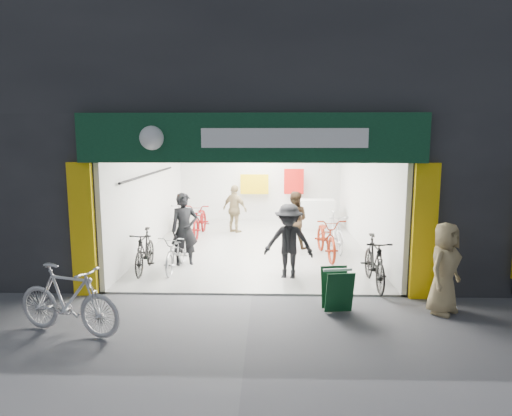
{
  "coord_description": "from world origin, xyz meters",
  "views": [
    {
      "loc": [
        0.34,
        -8.54,
        3.08
      ],
      "look_at": [
        0.04,
        1.5,
        1.5
      ],
      "focal_mm": 32.0,
      "sensor_mm": 36.0,
      "label": 1
    }
  ],
  "objects_px": {
    "bike_right_front": "(374,262)",
    "parked_bike": "(68,299)",
    "sandwich_board": "(337,289)",
    "bike_left_front": "(177,252)",
    "pedestrian_near": "(444,268)"
  },
  "relations": [
    {
      "from": "bike_left_front",
      "to": "sandwich_board",
      "type": "distance_m",
      "value": 4.11
    },
    {
      "from": "bike_left_front",
      "to": "sandwich_board",
      "type": "relative_size",
      "value": 2.2
    },
    {
      "from": "parked_bike",
      "to": "pedestrian_near",
      "type": "distance_m",
      "value": 6.28
    },
    {
      "from": "pedestrian_near",
      "to": "sandwich_board",
      "type": "height_order",
      "value": "pedestrian_near"
    },
    {
      "from": "bike_right_front",
      "to": "pedestrian_near",
      "type": "height_order",
      "value": "pedestrian_near"
    },
    {
      "from": "bike_right_front",
      "to": "sandwich_board",
      "type": "relative_size",
      "value": 2.34
    },
    {
      "from": "parked_bike",
      "to": "bike_right_front",
      "type": "bearing_deg",
      "value": -48.62
    },
    {
      "from": "parked_bike",
      "to": "sandwich_board",
      "type": "xyz_separation_m",
      "value": [
        4.34,
        1.05,
        -0.14
      ]
    },
    {
      "from": "bike_left_front",
      "to": "sandwich_board",
      "type": "bearing_deg",
      "value": -32.38
    },
    {
      "from": "bike_right_front",
      "to": "parked_bike",
      "type": "xyz_separation_m",
      "value": [
        -5.3,
        -2.42,
        0.03
      ]
    },
    {
      "from": "bike_right_front",
      "to": "parked_bike",
      "type": "distance_m",
      "value": 5.83
    },
    {
      "from": "bike_right_front",
      "to": "sandwich_board",
      "type": "height_order",
      "value": "bike_right_front"
    },
    {
      "from": "bike_left_front",
      "to": "pedestrian_near",
      "type": "relative_size",
      "value": 1.03
    },
    {
      "from": "bike_right_front",
      "to": "pedestrian_near",
      "type": "xyz_separation_m",
      "value": [
        0.89,
        -1.38,
        0.28
      ]
    },
    {
      "from": "pedestrian_near",
      "to": "sandwich_board",
      "type": "distance_m",
      "value": 1.89
    }
  ]
}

